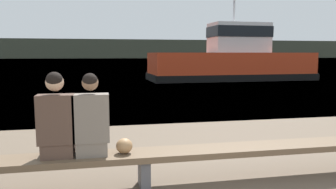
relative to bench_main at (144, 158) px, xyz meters
The scene contains 7 objects.
water_surface 123.72m from the bench_main, 89.55° to the left, with size 240.00×240.00×0.00m, color #5684A3.
far_shoreline 129.26m from the bench_main, 89.57° to the left, with size 600.00×12.00×7.25m, color #424738.
bench_main is the anchor object (origin of this frame).
person_left 1.17m from the bench_main, behind, with size 0.43×0.36×1.03m.
person_right 0.82m from the bench_main, behind, with size 0.43×0.36×1.01m.
shopping_bag 0.30m from the bench_main, behind, with size 0.21×0.20×0.19m.
tugboat_red 18.32m from the bench_main, 64.30° to the left, with size 10.90×3.96×5.89m.
Camera 1 is at (-1.45, -1.54, 1.70)m, focal length 35.00 mm.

